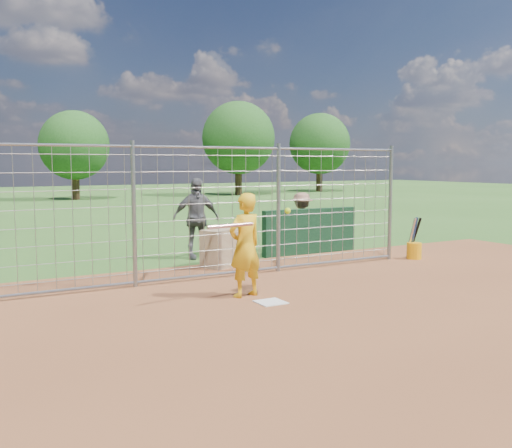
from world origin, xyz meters
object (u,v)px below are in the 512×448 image
bystander_b (196,218)px  bystander_c (302,222)px  batter (245,245)px  bucket_with_bats (414,248)px  equipment_bin (222,248)px

bystander_b → bystander_c: bearing=2.1°
batter → bucket_with_bats: (5.19, 1.38, -0.62)m
bystander_b → bucket_with_bats: bystander_b is taller
equipment_bin → bucket_with_bats: (4.31, -1.29, -0.15)m
batter → equipment_bin: (0.88, 2.67, -0.46)m
bystander_c → batter: bearing=37.6°
batter → bystander_b: bystander_b is taller
batter → bystander_c: bearing=-145.5°
batter → bucket_with_bats: 5.40m
batter → bucket_with_bats: batter is taller
equipment_bin → bystander_c: bearing=0.7°
bystander_c → bucket_with_bats: (1.58, -2.30, -0.49)m
bucket_with_bats → bystander_b: bearing=150.0°
batter → bucket_with_bats: size_ratio=1.77×
batter → bystander_c: batter is taller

